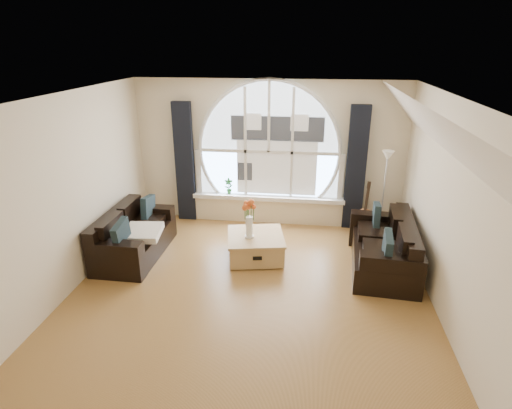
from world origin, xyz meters
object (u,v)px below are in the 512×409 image
Objects in this scene: sofa_left at (134,233)px; guitar at (366,208)px; floor_lamp at (383,196)px; vase_flowers at (249,215)px; potted_plant at (229,186)px; sofa_right at (383,244)px; coffee_chest at (256,245)px.

guitar is at bearing 18.89° from sofa_left.
floor_lamp is 0.39m from guitar.
vase_flowers is 2.28m from guitar.
sofa_left is at bearing -177.29° from vase_flowers.
sofa_right is at bearing -29.31° from potted_plant.
vase_flowers is 1.65m from potted_plant.
potted_plant is at bearing 112.24° from vase_flowers.
potted_plant is (-2.56, 0.34, 0.18)m from guitar.
floor_lamp reaches higher than potted_plant.
floor_lamp is (4.09, 1.20, 0.40)m from sofa_left.
sofa_left is at bearing 173.70° from coffee_chest.
sofa_right is 2.12m from vase_flowers.
vase_flowers is at bearing -175.57° from sofa_right.
sofa_right is at bearing -96.19° from floor_lamp.
coffee_chest is at bearing -153.73° from floor_lamp.
guitar is 2.59m from potted_plant.
floor_lamp reaches higher than sofa_right.
coffee_chest is (-1.99, 0.07, -0.18)m from sofa_right.
sofa_left is at bearing -163.62° from floor_lamp.
sofa_right is 1.18m from floor_lamp.
vase_flowers is at bearing -153.19° from floor_lamp.
guitar reaches higher than sofa_right.
vase_flowers reaches higher than coffee_chest.
coffee_chest is at bearing 37.71° from vase_flowers.
floor_lamp is at bearing 88.11° from sofa_right.
sofa_left is 2.07m from potted_plant.
floor_lamp is at bearing 16.90° from sofa_left.
coffee_chest is 2.42m from floor_lamp.
sofa_right is 5.56× the size of potted_plant.
potted_plant is (-0.72, 1.45, 0.49)m from coffee_chest.
sofa_left is 4.03m from guitar.
coffee_chest is 0.58m from vase_flowers.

